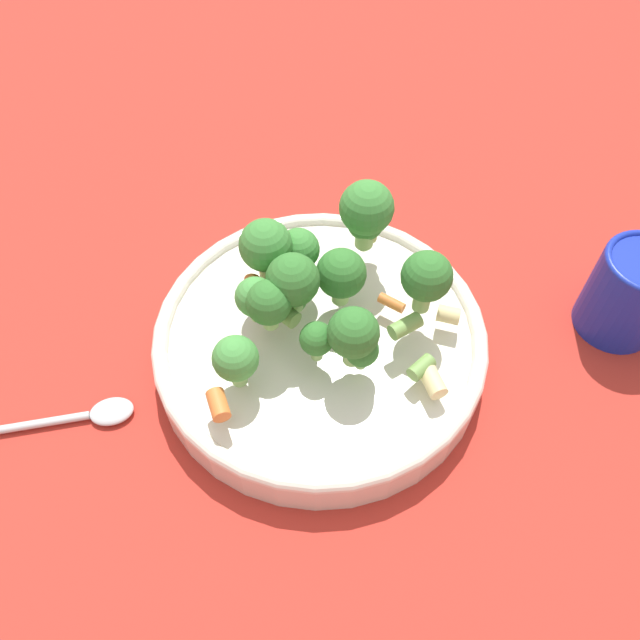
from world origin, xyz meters
name	(u,v)px	position (x,y,z in m)	size (l,w,h in m)	color
ground_plane	(320,354)	(0.00, 0.00, 0.00)	(3.00, 3.00, 0.00)	#B72D23
bowl	(320,340)	(0.00, 0.00, 0.02)	(0.28, 0.28, 0.04)	silver
pasta_salad	(324,278)	(0.01, -0.01, 0.09)	(0.18, 0.22, 0.09)	#8CB766
cup	(630,292)	(-0.06, -0.26, 0.04)	(0.07, 0.07, 0.09)	#192DAD
spoon	(61,420)	(0.01, 0.22, 0.01)	(0.05, 0.19, 0.01)	silver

